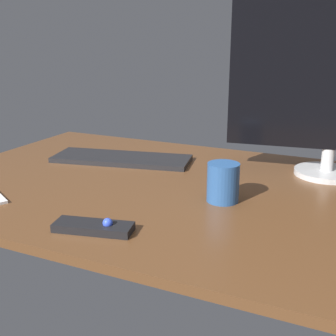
% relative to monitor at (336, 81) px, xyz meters
% --- Properties ---
extents(desk, '(1.40, 0.84, 0.02)m').
position_rel_monitor_xyz_m(desk, '(-0.30, -0.25, -0.27)').
color(desk, brown).
rests_on(desk, ground).
extents(monitor, '(0.55, 0.17, 0.47)m').
position_rel_monitor_xyz_m(monitor, '(0.00, 0.00, 0.00)').
color(monitor, beige).
rests_on(monitor, desk).
extents(keyboard, '(0.44, 0.22, 0.01)m').
position_rel_monitor_xyz_m(keyboard, '(-0.59, -0.11, -0.25)').
color(keyboard, black).
rests_on(keyboard, desk).
extents(media_remote, '(0.17, 0.09, 0.03)m').
position_rel_monitor_xyz_m(media_remote, '(-0.38, -0.57, -0.25)').
color(media_remote, black).
rests_on(media_remote, desk).
extents(coffee_mug, '(0.07, 0.07, 0.09)m').
position_rel_monitor_xyz_m(coffee_mug, '(-0.20, -0.31, -0.21)').
color(coffee_mug, '#28518C').
rests_on(coffee_mug, desk).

